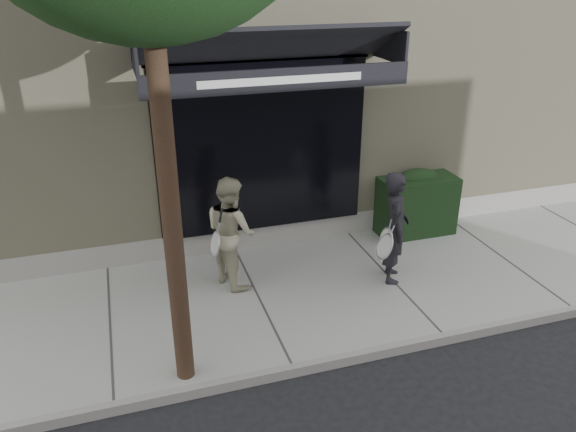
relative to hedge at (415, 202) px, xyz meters
name	(u,v)px	position (x,y,z in m)	size (l,w,h in m)	color
ground	(387,282)	(-1.10, -1.25, -0.66)	(80.00, 80.00, 0.00)	black
sidewalk	(388,279)	(-1.10, -1.25, -0.60)	(20.00, 3.00, 0.12)	#9D9E98
curb	(444,338)	(-1.10, -2.80, -0.59)	(20.00, 0.10, 0.14)	gray
building_facade	(288,50)	(-1.11, 3.71, 2.08)	(14.30, 8.04, 5.64)	tan
hedge	(415,202)	(0.00, 0.00, 0.00)	(1.30, 0.70, 1.14)	black
pedestrian_front	(395,227)	(-1.10, -1.32, 0.29)	(0.76, 0.93, 1.66)	black
pedestrian_back	(231,231)	(-3.35, -0.70, 0.27)	(0.85, 0.95, 1.62)	#B0AA8D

